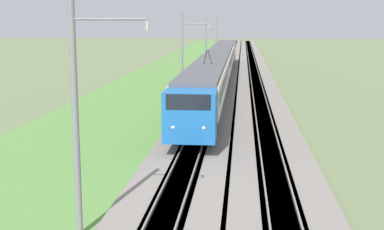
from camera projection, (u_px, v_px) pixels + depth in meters
name	position (u px, v px, depth m)	size (l,w,h in m)	color
ballast_main	(219.00, 83.00, 60.86)	(240.00, 4.40, 0.30)	gray
ballast_adjacent	(256.00, 83.00, 60.46)	(240.00, 4.40, 0.30)	gray
track_main	(219.00, 83.00, 60.85)	(240.00, 1.57, 0.45)	#4C4238
track_adjacent	(256.00, 83.00, 60.46)	(240.00, 1.57, 0.45)	#4C4238
grass_verge	(168.00, 83.00, 61.42)	(240.00, 12.71, 0.12)	#5B8E42
passenger_train	(218.00, 65.00, 59.20)	(65.58, 2.86, 4.97)	blue
catenary_mast_near	(77.00, 115.00, 17.24)	(0.22, 2.56, 8.17)	slate
catenary_mast_mid	(183.00, 57.00, 47.21)	(0.22, 2.56, 7.79)	slate
catenary_mast_far	(206.00, 43.00, 77.16)	(0.22, 2.56, 7.66)	slate
catenary_mast_distant	(217.00, 35.00, 107.07)	(0.22, 2.56, 7.99)	slate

